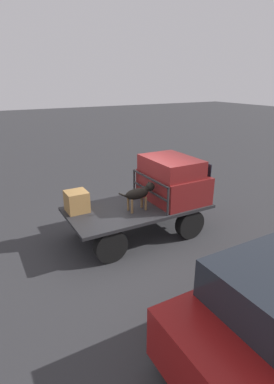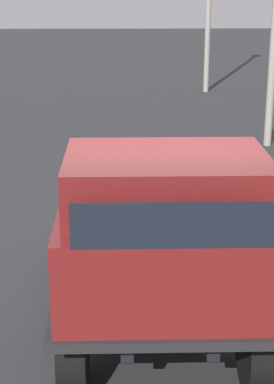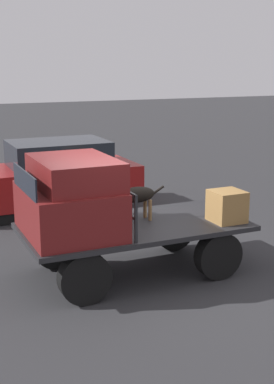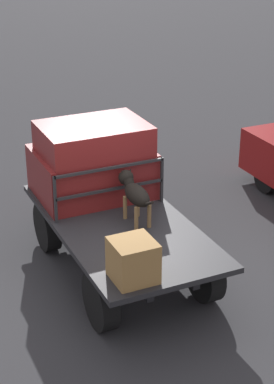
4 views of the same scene
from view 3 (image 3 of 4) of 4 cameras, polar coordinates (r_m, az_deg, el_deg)
name	(u,v)px [view 3 (image 3 of 4)]	position (r m, az deg, el deg)	size (l,w,h in m)	color
ground_plane	(135,272)	(9.20, -0.24, -8.58)	(80.00, 80.00, 0.00)	#2D2D30
flatbed_truck	(135,239)	(8.99, -0.24, -4.99)	(3.72, 1.88, 0.86)	black
truck_cab	(71,198)	(8.39, -7.07, -0.66)	(1.38, 1.76, 1.19)	maroon
truck_headboard	(114,198)	(8.64, -2.45, -0.65)	(0.04, 1.76, 0.74)	#232326
dog	(132,195)	(8.99, -0.53, -0.31)	(1.06, 0.27, 0.72)	brown
cargo_crate	(227,206)	(9.14, 9.57, -1.50)	(0.53, 0.53, 0.53)	olive
parked_sedan	(53,176)	(12.95, -8.97, 1.68)	(4.13, 1.77, 1.67)	black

